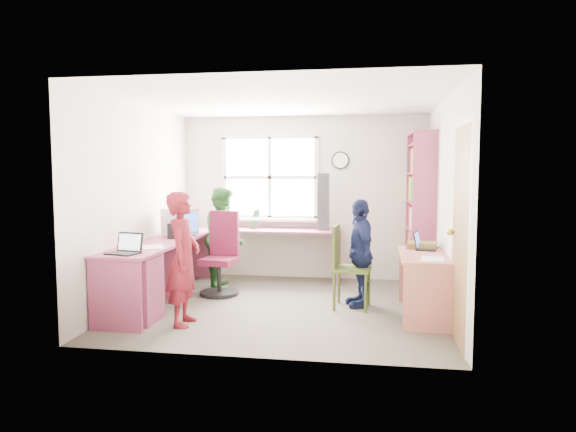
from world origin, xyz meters
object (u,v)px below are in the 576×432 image
Objects in this scene: bookshelf at (420,215)px; right_desk at (425,271)px; swivel_chair at (221,259)px; crt_monitor at (180,222)px; cd_tower at (323,202)px; potted_plant at (255,219)px; laptop_left at (126,249)px; laptop_right at (423,245)px; person_red at (183,259)px; person_green at (224,237)px; wooden_chair at (346,263)px; person_navy at (360,253)px; l_desk at (170,269)px.

right_desk is at bearing -92.70° from bookshelf.
crt_monitor reaches higher than swivel_chair.
cd_tower is (1.24, 0.94, 0.70)m from swivel_chair.
right_desk is 4.19× the size of potted_plant.
bookshelf is at bearing 21.21° from swivel_chair.
crt_monitor is 1.27× the size of laptop_left.
potted_plant is (-2.27, 1.28, 0.15)m from laptop_right.
cd_tower is 2.65m from person_red.
laptop_left is 1.00× the size of laptop_right.
laptop_right is at bearing -118.93° from person_green.
laptop_left is at bearing -164.13° from right_desk.
wooden_chair is 3.33× the size of potted_plant.
swivel_chair is at bearing -144.63° from cd_tower.
person_green is at bearing -1.83° from person_red.
bookshelf is 1.65× the size of person_navy.
person_green reaches higher than swivel_chair.
wooden_chair is 0.70× the size of person_green.
laptop_right is at bearing 12.25° from crt_monitor.
bookshelf is at bearing -55.52° from person_red.
laptop_right is (0.00, 0.34, 0.24)m from right_desk.
potted_plant reaches higher than laptop_left.
person_navy is at bearing 155.81° from right_desk.
l_desk is 8.38× the size of laptop_right.
laptop_right is (2.89, 0.44, 0.29)m from l_desk.
swivel_chair is 1.68m from wooden_chair.
potted_plant reaches higher than l_desk.
potted_plant is at bearing 82.02° from swivel_chair.
crt_monitor is 1.27× the size of laptop_right.
wooden_chair is (1.63, -0.42, 0.06)m from swivel_chair.
laptop_left is 0.59m from person_red.
crt_monitor reaches higher than right_desk.
l_desk is 1.89m from potted_plant.
cd_tower is at bearing 57.87° from laptop_right.
cd_tower is at bearing 46.35° from l_desk.
laptop_right is 0.26× the size of person_green.
laptop_left is 0.25× the size of person_red.
crt_monitor is at bearing 169.25° from right_desk.
person_navy is (2.18, 0.45, 0.18)m from l_desk.
potted_plant reaches higher than laptop_right.
cd_tower reaches higher than laptop_left.
person_red is (-2.50, -0.68, 0.19)m from right_desk.
bookshelf reaches higher than right_desk.
cd_tower is at bearing 46.31° from crt_monitor.
crt_monitor reaches higher than potted_plant.
cd_tower is 0.59× the size of person_green.
person_green is (-2.57, 1.06, 0.18)m from right_desk.
laptop_left is 1.21× the size of potted_plant.
laptop_right is at bearing -71.94° from person_red.
person_green is 1.09× the size of person_navy.
crt_monitor is 1.46m from person_red.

